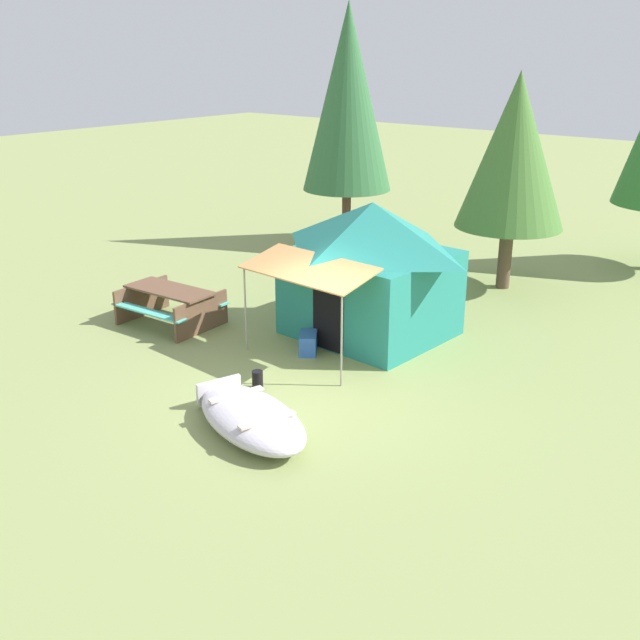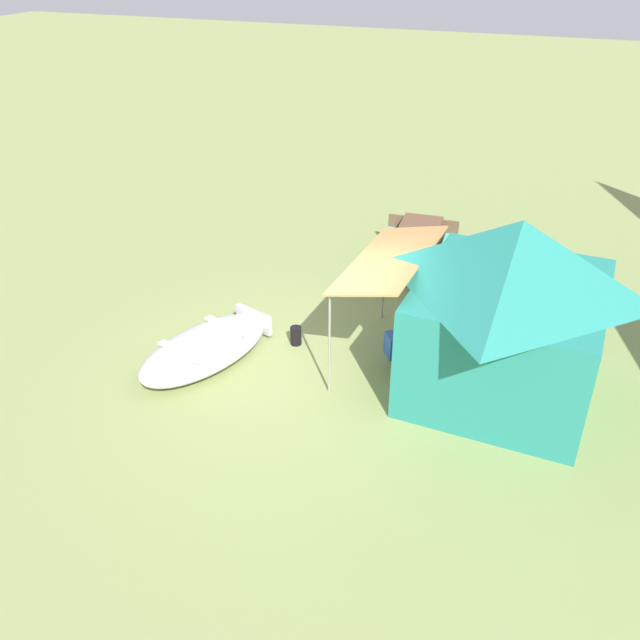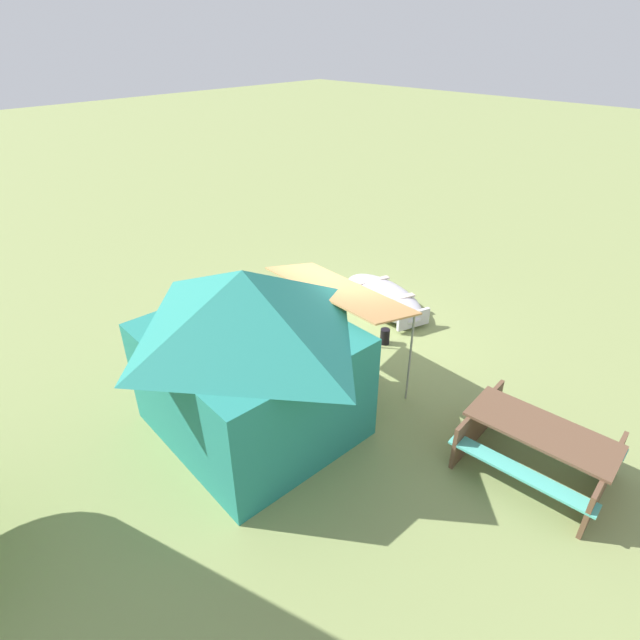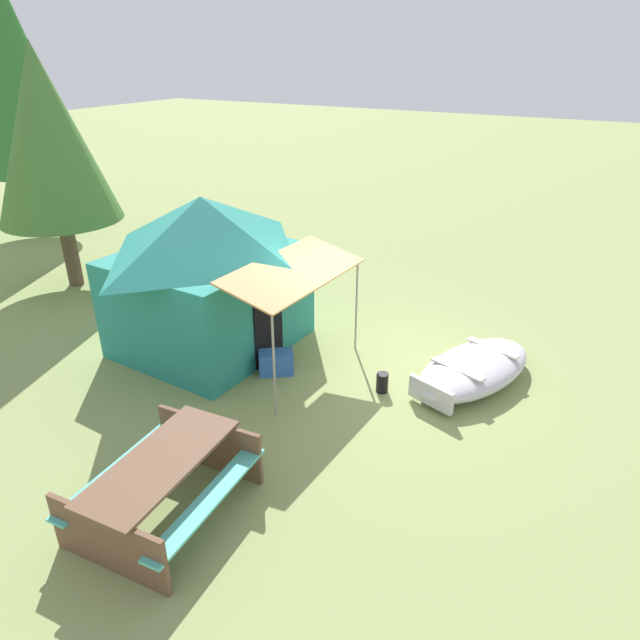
{
  "view_description": "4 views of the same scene",
  "coord_description": "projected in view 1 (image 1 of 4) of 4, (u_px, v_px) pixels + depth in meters",
  "views": [
    {
      "loc": [
        7.47,
        -8.97,
        5.63
      ],
      "look_at": [
        -0.08,
        0.42,
        1.15
      ],
      "focal_mm": 41.6,
      "sensor_mm": 36.0,
      "label": 1
    },
    {
      "loc": [
        8.24,
        3.27,
        6.21
      ],
      "look_at": [
        -0.15,
        0.12,
        0.92
      ],
      "focal_mm": 37.8,
      "sensor_mm": 36.0,
      "label": 2
    },
    {
      "loc": [
        -5.89,
        6.61,
        5.64
      ],
      "look_at": [
        -0.26,
        0.89,
        0.95
      ],
      "focal_mm": 28.59,
      "sensor_mm": 36.0,
      "label": 3
    },
    {
      "loc": [
        -7.92,
        -3.37,
        5.0
      ],
      "look_at": [
        -0.76,
        0.58,
        1.03
      ],
      "focal_mm": 31.91,
      "sensor_mm": 36.0,
      "label": 4
    }
  ],
  "objects": [
    {
      "name": "pine_tree_far_center",
      "position": [
        348.0,
        98.0,
        20.8
      ],
      "size": [
        2.56,
        2.56,
        6.8
      ],
      "color": "#52342B",
      "rests_on": "ground_plane"
    },
    {
      "name": "cooler_box",
      "position": [
        308.0,
        343.0,
        14.37
      ],
      "size": [
        0.59,
        0.65,
        0.4
      ],
      "primitive_type": "cube",
      "rotation": [
        0.0,
        0.0,
        2.19
      ],
      "color": "blue",
      "rests_on": "ground_plane"
    },
    {
      "name": "picnic_table",
      "position": [
        170.0,
        302.0,
        15.76
      ],
      "size": [
        2.09,
        1.64,
        0.79
      ],
      "color": "brown",
      "rests_on": "ground_plane"
    },
    {
      "name": "fuel_can",
      "position": [
        258.0,
        380.0,
        12.88
      ],
      "size": [
        0.26,
        0.26,
        0.33
      ],
      "primitive_type": "cylinder",
      "rotation": [
        0.0,
        0.0,
        0.5
      ],
      "color": "black",
      "rests_on": "ground_plane"
    },
    {
      "name": "canvas_cabin_tent",
      "position": [
        371.0,
        267.0,
        14.92
      ],
      "size": [
        3.3,
        3.98,
        2.74
      ],
      "color": "#258277",
      "rests_on": "ground_plane"
    },
    {
      "name": "ground_plane",
      "position": [
        308.0,
        389.0,
        12.9
      ],
      "size": [
        80.0,
        80.0,
        0.0
      ],
      "primitive_type": "plane",
      "color": "#869555"
    },
    {
      "name": "beached_rowboat",
      "position": [
        251.0,
        417.0,
        11.4
      ],
      "size": [
        2.78,
        1.95,
        0.48
      ],
      "color": "silver",
      "rests_on": "ground_plane"
    },
    {
      "name": "pine_tree_back_right",
      "position": [
        514.0,
        152.0,
        17.18
      ],
      "size": [
        2.56,
        2.56,
        5.12
      ],
      "color": "brown",
      "rests_on": "ground_plane"
    }
  ]
}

